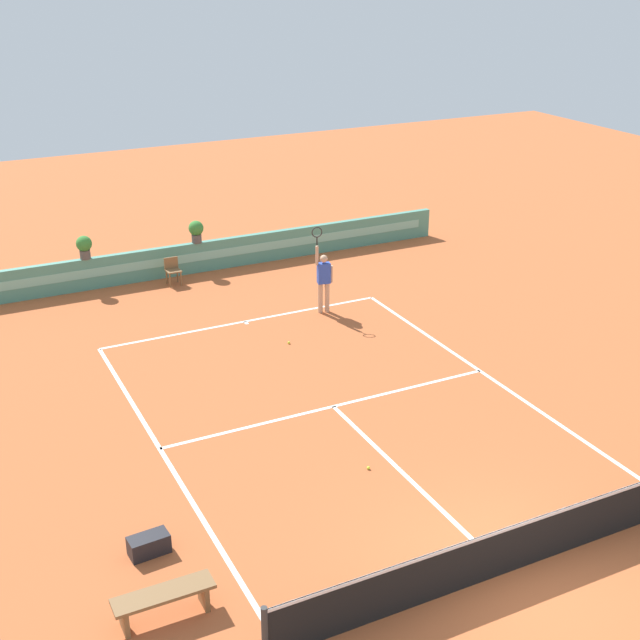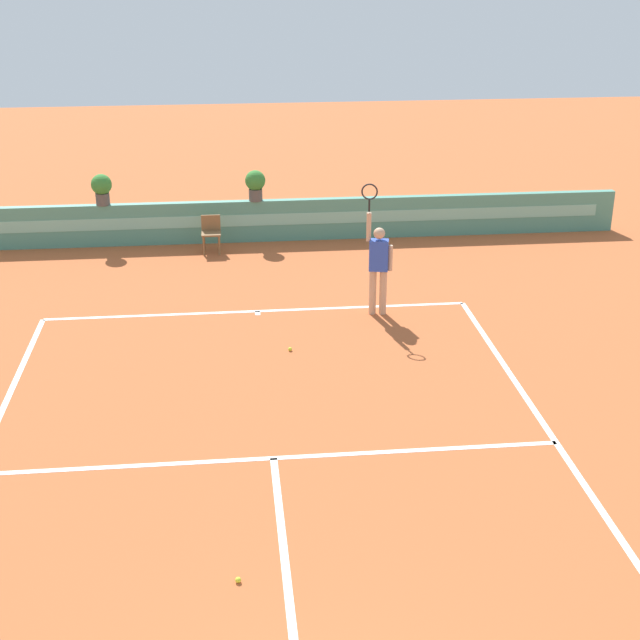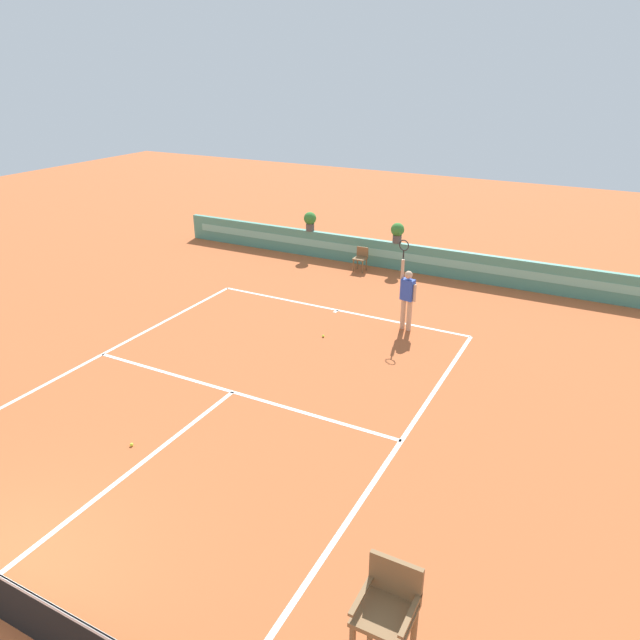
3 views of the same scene
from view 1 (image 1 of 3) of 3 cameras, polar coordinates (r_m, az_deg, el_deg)
The scene contains 12 objects.
ground_plane at distance 19.51m, azimuth 1.44°, elevation -6.28°, with size 60.00×60.00×0.00m, color #B2562D.
court_lines at distance 20.06m, azimuth 0.48°, elevation -5.36°, with size 8.32×11.94×0.01m.
net at distance 15.07m, azimuth 12.47°, elevation -14.56°, with size 8.92×0.10×1.00m.
back_wall_barrier at distance 28.11m, azimuth -8.46°, elevation 4.10°, with size 18.00×0.21×1.00m.
ball_kid_chair at distance 27.22m, azimuth -9.76°, elevation 3.31°, with size 0.44×0.44×0.85m.
bench_courtside at distance 14.22m, azimuth -10.33°, elevation -17.75°, with size 1.60×0.44×0.51m.
gear_bag at distance 15.63m, azimuth -11.30°, elevation -14.43°, with size 0.70×0.36×0.36m, color black.
tennis_player at distance 24.50m, azimuth 0.24°, elevation 2.81°, with size 0.61×0.29×2.58m.
tennis_ball_near_baseline at distance 22.87m, azimuth -2.09°, elevation -1.51°, with size 0.07×0.07×0.07m, color #CCE033.
tennis_ball_mid_court at distance 17.59m, azimuth 3.24°, elevation -9.79°, with size 0.07×0.07×0.07m, color #CCE033.
potted_plant_left at distance 27.06m, azimuth -15.40°, elevation 4.78°, with size 0.48×0.48×0.72m.
potted_plant_centre at distance 27.88m, azimuth -8.23°, elevation 5.92°, with size 0.48×0.48×0.72m.
Camera 1 is at (-7.96, -8.98, 9.63)m, focal length 48.17 mm.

